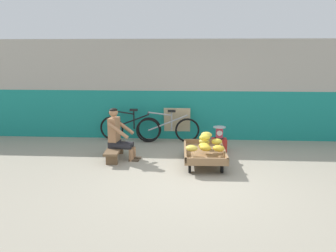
{
  "coord_description": "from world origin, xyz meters",
  "views": [
    {
      "loc": [
        -0.11,
        -5.78,
        2.33
      ],
      "look_at": [
        -0.56,
        1.31,
        0.75
      ],
      "focal_mm": 35.87,
      "sensor_mm": 36.0,
      "label": 1
    }
  ],
  "objects": [
    {
      "name": "weighing_scale",
      "position": [
        0.61,
        2.0,
        0.45
      ],
      "size": [
        0.3,
        0.3,
        0.29
      ],
      "color": "#28282D",
      "rests_on": "plastic_crate"
    },
    {
      "name": "banana_pile",
      "position": [
        0.26,
        1.02,
        0.46
      ],
      "size": [
        0.82,
        0.8,
        0.26
      ],
      "color": "gold",
      "rests_on": "banana_cart"
    },
    {
      "name": "sign_board",
      "position": [
        -0.43,
        3.03,
        0.44
      ],
      "size": [
        0.7,
        0.24,
        0.88
      ],
      "color": "#C6B289",
      "rests_on": "ground"
    },
    {
      "name": "bicycle_near_left",
      "position": [
        -1.67,
        2.84,
        0.35
      ],
      "size": [
        1.66,
        0.48,
        0.86
      ],
      "color": "black",
      "rests_on": "ground"
    },
    {
      "name": "bicycle_far_left",
      "position": [
        -0.66,
        2.72,
        0.35
      ],
      "size": [
        1.66,
        0.48,
        0.86
      ],
      "color": "black",
      "rests_on": "ground"
    },
    {
      "name": "banana_cart",
      "position": [
        0.22,
        1.01,
        0.24
      ],
      "size": [
        0.88,
        1.46,
        0.36
      ],
      "color": "#8E6B47",
      "rests_on": "ground"
    },
    {
      "name": "shopping_bag",
      "position": [
        0.48,
        1.65,
        0.12
      ],
      "size": [
        0.18,
        0.12,
        0.24
      ],
      "primitive_type": "cube",
      "color": "silver",
      "rests_on": "ground"
    },
    {
      "name": "vendor_seated",
      "position": [
        -1.65,
        1.24,
        0.57
      ],
      "size": [
        0.71,
        0.53,
        1.14
      ],
      "color": "#9E704C",
      "rests_on": "ground"
    },
    {
      "name": "plastic_crate",
      "position": [
        0.61,
        2.01,
        0.15
      ],
      "size": [
        0.36,
        0.28,
        0.3
      ],
      "color": "red",
      "rests_on": "ground"
    },
    {
      "name": "ground_plane",
      "position": [
        0.0,
        0.0,
        0.0
      ],
      "size": [
        80.0,
        80.0,
        0.0
      ],
      "primitive_type": "plane",
      "color": "gray"
    },
    {
      "name": "low_bench",
      "position": [
        -1.74,
        1.25,
        0.2
      ],
      "size": [
        0.34,
        1.11,
        0.27
      ],
      "color": "brown",
      "rests_on": "ground"
    },
    {
      "name": "back_wall",
      "position": [
        0.0,
        3.22,
        1.33
      ],
      "size": [
        16.0,
        0.3,
        2.65
      ],
      "color": "#19847A",
      "rests_on": "ground"
    }
  ]
}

